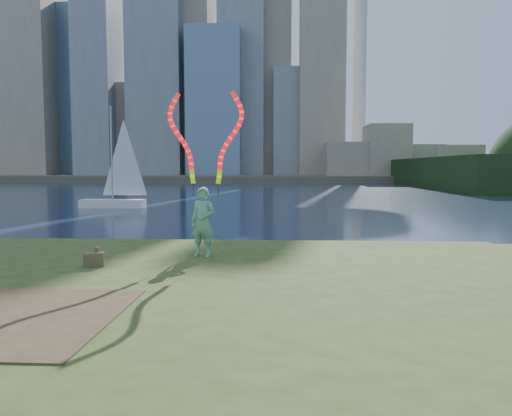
{
  "coord_description": "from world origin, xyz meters",
  "views": [
    {
      "loc": [
        1.6,
        -9.43,
        2.78
      ],
      "look_at": [
        1.02,
        1.0,
        1.92
      ],
      "focal_mm": 35.0,
      "sensor_mm": 36.0,
      "label": 1
    }
  ],
  "objects": [
    {
      "name": "woman_with_ribbons",
      "position": [
        -0.17,
        1.49,
        2.23
      ],
      "size": [
        1.92,
        0.69,
        3.94
      ],
      "rotation": [
        0.0,
        0.0,
        -0.32
      ],
      "color": "#1F7E41",
      "rests_on": "grassy_knoll"
    },
    {
      "name": "far_shore",
      "position": [
        0.0,
        95.0,
        0.6
      ],
      "size": [
        320.0,
        40.0,
        1.2
      ],
      "primitive_type": "cube",
      "color": "#494435",
      "rests_on": "ground"
    },
    {
      "name": "ground",
      "position": [
        0.0,
        0.0,
        0.0
      ],
      "size": [
        320.0,
        320.0,
        0.0
      ],
      "primitive_type": "plane",
      "color": "#18253E",
      "rests_on": "ground"
    },
    {
      "name": "grassy_knoll",
      "position": [
        0.0,
        -2.3,
        0.34
      ],
      "size": [
        20.0,
        18.0,
        0.8
      ],
      "color": "#374619",
      "rests_on": "ground"
    },
    {
      "name": "canvas_bag",
      "position": [
        -2.19,
        0.24,
        0.95
      ],
      "size": [
        0.44,
        0.5,
        0.37
      ],
      "rotation": [
        0.0,
        0.0,
        0.29
      ],
      "color": "brown",
      "rests_on": "grassy_knoll"
    },
    {
      "name": "sailboat",
      "position": [
        -9.86,
        24.01,
        1.19
      ],
      "size": [
        4.55,
        1.37,
        6.91
      ],
      "rotation": [
        0.0,
        0.0,
        0.0
      ],
      "color": "white",
      "rests_on": "ground"
    }
  ]
}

